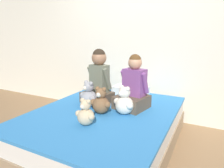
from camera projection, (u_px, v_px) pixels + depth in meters
ground_plane at (105, 144)px, 2.41m from camera, size 14.00×14.00×0.00m
wall_behind_bed at (139, 38)px, 3.08m from camera, size 8.00×0.06×2.50m
bed at (105, 128)px, 2.36m from camera, size 1.53×1.94×0.43m
child_on_left at (98, 79)px, 2.57m from camera, size 0.41×0.37×0.69m
child_on_right at (133, 88)px, 2.37m from camera, size 0.41×0.41×0.64m
teddy_bear_held_by_left_child at (89, 96)px, 2.42m from camera, size 0.26×0.20×0.32m
teddy_bear_held_by_right_child at (124, 102)px, 2.19m from camera, size 0.26×0.20×0.32m
teddy_bear_between_children at (101, 102)px, 2.21m from camera, size 0.26×0.19×0.31m
teddy_bear_at_foot_of_bed at (86, 114)px, 1.92m from camera, size 0.22×0.17×0.27m
pillow_at_headboard at (130, 90)px, 2.98m from camera, size 0.51×0.30×0.11m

